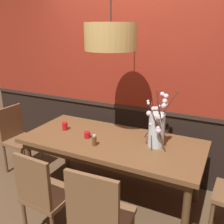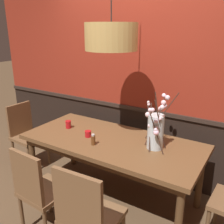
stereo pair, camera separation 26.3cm
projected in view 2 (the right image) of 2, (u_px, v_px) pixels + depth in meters
ground_plane at (112, 197)px, 3.08m from camera, size 24.00×24.00×0.00m
back_wall at (142, 68)px, 3.18m from camera, size 4.89×0.14×2.96m
dining_table at (112, 146)px, 2.87m from camera, size 2.01×0.91×0.76m
chair_near_side_right at (87, 214)px, 2.01m from camera, size 0.47×0.45×0.98m
chair_far_side_right at (163, 136)px, 3.46m from camera, size 0.45×0.44×0.99m
chair_near_side_left at (39, 189)px, 2.38m from camera, size 0.43×0.44×0.93m
chair_far_side_left at (124, 128)px, 3.81m from camera, size 0.43×0.45×0.89m
chair_head_west_end at (26, 132)px, 3.66m from camera, size 0.43×0.42×0.92m
vase_with_blossoms at (156, 131)px, 2.59m from camera, size 0.35×0.52×0.61m
candle_holder_nearer_center at (68, 124)px, 3.16m from camera, size 0.07×0.07×0.09m
candle_holder_nearer_edge at (88, 134)px, 2.91m from camera, size 0.08×0.08×0.07m
condiment_bottle at (93, 140)px, 2.70m from camera, size 0.05×0.05×0.12m
pendant_lamp at (111, 37)px, 2.52m from camera, size 0.53×0.53×1.23m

